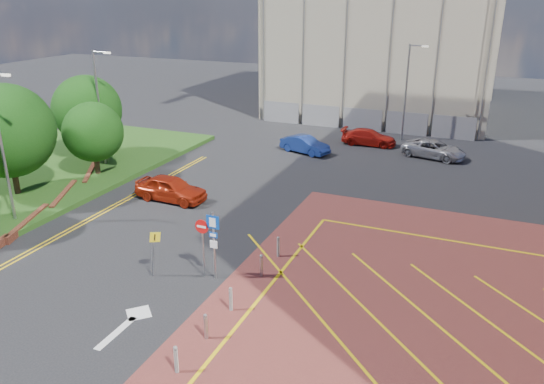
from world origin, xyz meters
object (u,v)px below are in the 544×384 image
Objects in this scene: tree_c at (93,132)px; lamp_left_far at (100,104)px; car_red_back at (369,137)px; lamp_back at (407,89)px; sign_cluster at (209,238)px; warning_sign at (154,248)px; lamp_left_near at (2,142)px; tree_b at (7,131)px; tree_d at (87,110)px; car_red_left at (171,188)px; car_silver_back at (434,149)px; car_blue_back at (305,145)px.

tree_c is 0.61× the size of lamp_left_far.
lamp_left_far reaches higher than car_red_back.
sign_cluster is at bearing -97.97° from lamp_back.
lamp_left_far reaches higher than lamp_back.
warning_sign is at bearing -102.32° from lamp_back.
lamp_left_near reaches higher than lamp_back.
warning_sign is (13.48, -4.91, -2.81)m from tree_b.
sign_cluster is 0.71× the size of car_red_back.
tree_d is 11.76m from lamp_left_near.
lamp_left_near and lamp_left_far have the same top height.
car_red_left is (-10.59, -19.68, -3.59)m from lamp_back.
tree_c is (2.00, 5.00, -1.04)m from tree_b.
sign_cluster is (12.72, -1.02, -2.71)m from lamp_left_near.
tree_c is at bearing 139.20° from warning_sign.
lamp_back is at bearing 48.00° from car_silver_back.
tree_b is at bearing -111.80° from tree_c.
tree_b is 2.11× the size of sign_cluster.
sign_cluster is 0.67× the size of car_silver_back.
car_red_left is at bearing -13.54° from tree_c.
tree_c is 16.53m from sign_cluster.
lamp_left_near is 10.20m from lamp_left_far.
car_red_back is at bearing -26.63° from car_blue_back.
tree_d is at bearing 135.00° from tree_c.
car_red_back is (16.14, 13.32, -4.01)m from lamp_left_far.
car_silver_back is at bearing 24.37° from tree_d.
car_silver_back is at bearing -39.78° from car_red_left.
lamp_left_far reaches higher than tree_d.
sign_cluster reaches higher than car_red_back.
car_blue_back is (-6.46, -6.92, -3.69)m from lamp_back.
lamp_back is at bearing -42.91° from car_red_back.
tree_d is 0.76× the size of lamp_left_far.
sign_cluster is at bearing 21.25° from warning_sign.
tree_c is 2.18× the size of warning_sign.
car_red_back is (-2.36, -2.68, -3.71)m from lamp_back.
warning_sign reaches higher than car_silver_back.
car_silver_back is (20.64, 13.71, -2.53)m from tree_c.
sign_cluster is (-3.78, -27.02, -2.41)m from lamp_back.
lamp_left_near is 27.57m from car_red_back.
tree_b is at bearing 138.18° from car_red_back.
tree_d is (-3.00, 3.00, 0.68)m from tree_c.
lamp_left_far is (-0.92, 2.00, 1.47)m from tree_c.
tree_c is 1.09× the size of car_red_back.
lamp_left_near is 1.78× the size of car_red_left.
lamp_left_near is at bearing 169.58° from warning_sign.
lamp_left_near is at bearing -69.65° from tree_d.
tree_d is 1.49× the size of car_blue_back.
tree_d reaches higher than tree_c.
tree_d reaches higher than sign_cluster.
lamp_left_near reaches higher than tree_c.
warning_sign is at bearing -161.60° from car_blue_back.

